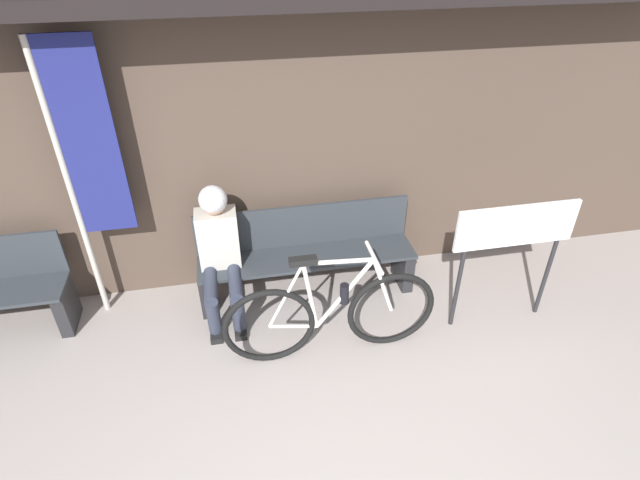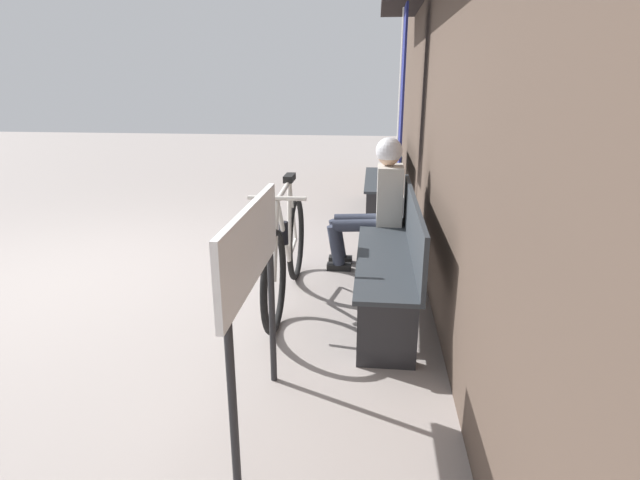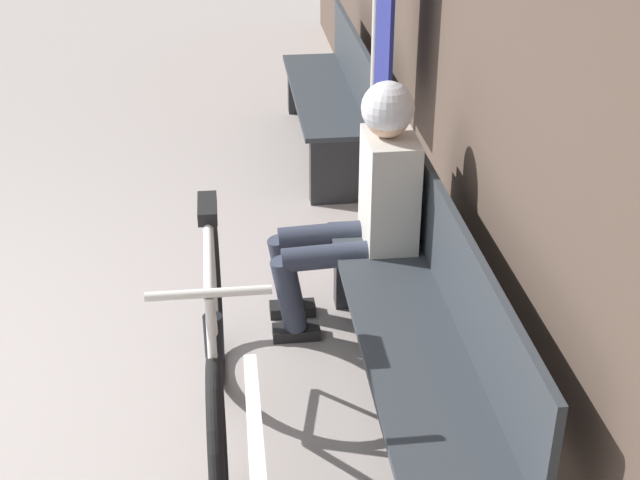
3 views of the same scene
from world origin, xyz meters
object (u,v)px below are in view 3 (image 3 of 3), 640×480
Objects in this scene: park_bench_far at (332,96)px; park_bench_near at (427,339)px; bicycle at (216,365)px; person_seated at (366,193)px.

park_bench_near is at bearing 0.06° from park_bench_far.
park_bench_near is 2.87m from park_bench_far.
bicycle is (0.06, -0.81, -0.01)m from park_bench_near.
park_bench_far is at bearing -179.94° from park_bench_near.
person_seated reaches higher than bicycle.
park_bench_far is (-2.93, 0.81, 0.00)m from bicycle.
park_bench_far is at bearing 164.54° from bicycle.
person_seated reaches higher than park_bench_near.
bicycle is 3.04m from park_bench_far.
park_bench_far is (-2.87, -0.00, -0.01)m from park_bench_near.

